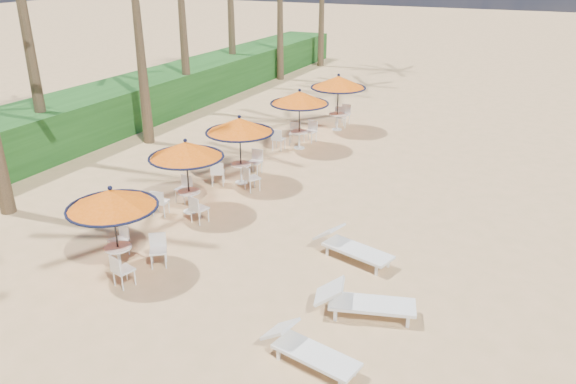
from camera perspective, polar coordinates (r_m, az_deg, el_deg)
name	(u,v)px	position (r m, az deg, el deg)	size (l,w,h in m)	color
ground	(299,336)	(11.55, 1.15, -14.38)	(160.00, 160.00, 0.00)	tan
scrub_hedge	(130,102)	(26.68, -15.77, 8.77)	(3.00, 40.00, 1.80)	#194716
station_0	(115,209)	(13.52, -17.14, -1.68)	(2.11, 2.11, 2.20)	black
station_1	(185,159)	(16.27, -10.42, 3.31)	(2.17, 2.17, 2.26)	black
station_2	(240,134)	(18.25, -4.91, 5.91)	(2.24, 2.30, 2.33)	black
station_3	(299,105)	(21.79, 1.09, 8.86)	(2.27, 2.32, 2.37)	black
station_4	(339,87)	(24.35, 5.18, 10.59)	(2.35, 2.37, 2.45)	black
lounger_near	(307,349)	(10.72, 1.94, -15.63)	(2.00, 0.97, 0.69)	white
lounger_mid	(362,301)	(12.01, 7.49, -10.94)	(2.19, 1.22, 0.75)	white
lounger_far	(350,246)	(14.08, 6.36, -5.47)	(2.17, 1.18, 0.74)	white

